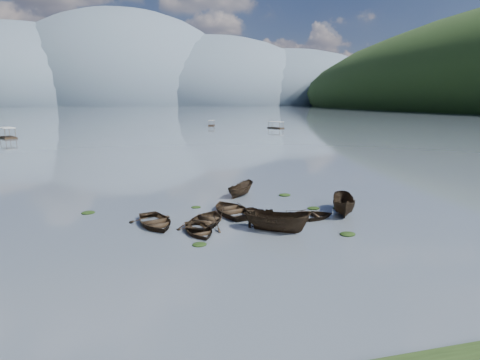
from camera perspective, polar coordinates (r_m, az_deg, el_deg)
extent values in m
plane|color=#4C555F|center=(24.60, 6.50, -10.27)|extent=(2400.00, 2400.00, 0.00)
ellipsoid|color=#475666|center=(955.32, -28.98, 9.97)|extent=(520.00, 520.00, 280.00)
ellipsoid|color=#475666|center=(922.91, -16.75, 10.92)|extent=(520.00, 520.00, 340.00)
ellipsoid|color=#475666|center=(933.22, -4.16, 11.39)|extent=(520.00, 520.00, 260.00)
ellipsoid|color=#475666|center=(978.02, 6.52, 11.37)|extent=(520.00, 520.00, 220.00)
imported|color=black|center=(27.24, -6.32, -8.01)|extent=(3.42, 4.32, 0.81)
imported|color=black|center=(29.02, -5.15, -6.71)|extent=(5.27, 5.84, 0.99)
imported|color=black|center=(27.52, 5.48, -7.78)|extent=(5.07, 4.35, 1.89)
imported|color=black|center=(31.62, -1.34, -5.09)|extent=(4.62, 5.75, 1.06)
imported|color=black|center=(30.66, 10.31, -5.83)|extent=(4.24, 3.03, 0.88)
imported|color=black|center=(32.71, 15.49, -4.95)|extent=(3.66, 5.09, 1.85)
imported|color=black|center=(29.34, -12.78, -6.77)|extent=(4.51, 5.46, 0.98)
imported|color=black|center=(37.36, 0.09, -2.40)|extent=(3.80, 3.90, 1.53)
ellipsoid|color=black|center=(25.05, -6.20, -9.84)|extent=(0.97, 0.79, 0.21)
ellipsoid|color=black|center=(28.57, 5.63, -7.03)|extent=(0.88, 0.71, 0.19)
ellipsoid|color=black|center=(27.75, 16.08, -8.04)|extent=(1.14, 0.91, 0.25)
ellipsoid|color=black|center=(34.11, 14.76, -4.21)|extent=(0.98, 0.83, 0.22)
ellipsoid|color=black|center=(33.50, 11.11, -4.33)|extent=(1.10, 0.88, 0.23)
ellipsoid|color=black|center=(34.07, -22.13, -4.73)|extent=(1.12, 0.91, 0.24)
ellipsoid|color=black|center=(33.49, -6.71, -4.19)|extent=(0.88, 0.74, 0.18)
ellipsoid|color=black|center=(37.65, 6.84, -2.37)|extent=(1.20, 0.96, 0.26)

